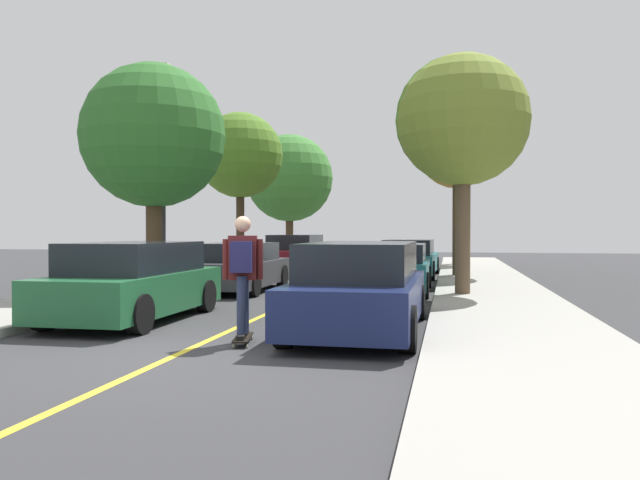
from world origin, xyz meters
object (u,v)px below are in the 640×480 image
at_px(parked_car_left_near, 238,267).
at_px(parked_car_right_near, 396,268).
at_px(skateboarder, 243,269).
at_px(parked_car_left_nearest, 134,282).
at_px(street_tree_left_nearest, 154,137).
at_px(streetlamp, 163,160).
at_px(street_tree_right_nearest, 463,121).
at_px(parked_car_right_nearest, 361,287).
at_px(parked_car_right_far, 409,259).
at_px(parked_car_left_far, 296,255).
at_px(street_tree_right_near, 459,120).
at_px(street_tree_left_far, 289,178).
at_px(skateboard, 243,338).
at_px(street_tree_left_near, 240,156).
at_px(street_tree_right_far, 457,150).

relative_size(parked_car_left_near, parked_car_right_near, 0.99).
bearing_deg(parked_car_right_near, skateboarder, -100.77).
bearing_deg(parked_car_left_nearest, street_tree_left_nearest, 112.36).
bearing_deg(streetlamp, street_tree_right_nearest, 0.22).
distance_m(parked_car_right_nearest, parked_car_right_far, 12.25).
bearing_deg(parked_car_left_far, street_tree_right_near, -9.57).
height_order(parked_car_left_near, street_tree_right_near, street_tree_right_near).
height_order(parked_car_left_far, skateboarder, skateboarder).
distance_m(street_tree_left_far, skateboard, 20.28).
bearing_deg(streetlamp, street_tree_left_nearest, -85.48).
height_order(street_tree_left_near, street_tree_right_nearest, street_tree_left_near).
bearing_deg(parked_car_right_nearest, skateboarder, -136.42).
distance_m(parked_car_left_near, parked_car_right_near, 4.24).
bearing_deg(street_tree_right_nearest, skateboarder, -115.88).
bearing_deg(skateboarder, street_tree_right_far, 80.86).
relative_size(parked_car_right_far, street_tree_right_nearest, 0.83).
distance_m(parked_car_left_near, parked_car_left_far, 6.46).
xyz_separation_m(street_tree_left_near, street_tree_left_far, (-0.00, 6.91, -0.23)).
bearing_deg(parked_car_right_nearest, street_tree_right_near, 81.56).
xyz_separation_m(street_tree_right_nearest, streetlamp, (-7.66, -0.03, -0.74)).
xyz_separation_m(parked_car_right_far, streetlamp, (-5.96, -7.09, 2.83)).
xyz_separation_m(street_tree_left_nearest, street_tree_right_far, (7.61, 13.99, 1.25)).
distance_m(parked_car_right_nearest, street_tree_right_nearest, 6.48).
height_order(street_tree_right_far, skateboard, street_tree_right_far).
bearing_deg(parked_car_right_far, street_tree_right_far, 74.81).
bearing_deg(street_tree_left_near, street_tree_right_near, 2.80).
relative_size(parked_car_right_far, streetlamp, 0.80).
xyz_separation_m(street_tree_right_near, street_tree_right_far, (0.00, 7.05, -0.11)).
distance_m(parked_car_right_far, street_tree_left_far, 8.92).
bearing_deg(street_tree_left_nearest, street_tree_right_far, 61.47).
relative_size(parked_car_right_far, street_tree_left_near, 0.83).
bearing_deg(street_tree_left_far, parked_car_left_far, -72.94).
height_order(parked_car_left_nearest, street_tree_right_far, street_tree_right_far).
xyz_separation_m(street_tree_left_far, street_tree_right_nearest, (7.61, -12.81, 0.15)).
bearing_deg(parked_car_left_near, streetlamp, -154.15).
bearing_deg(parked_car_left_far, parked_car_right_nearest, -71.34).
relative_size(parked_car_left_far, parked_car_right_far, 0.97).
height_order(street_tree_left_nearest, streetlamp, streetlamp).
bearing_deg(parked_car_right_nearest, street_tree_left_far, 108.17).
relative_size(street_tree_left_nearest, street_tree_right_near, 0.77).
bearing_deg(street_tree_right_nearest, street_tree_left_far, 120.69).
height_order(street_tree_right_near, street_tree_right_far, street_tree_right_near).
distance_m(street_tree_right_far, streetlamp, 15.50).
distance_m(street_tree_left_nearest, skateboard, 8.34).
height_order(parked_car_right_nearest, street_tree_right_far, street_tree_right_far).
relative_size(parked_car_left_nearest, streetlamp, 0.71).
distance_m(parked_car_right_near, parked_car_right_far, 5.74).
bearing_deg(street_tree_left_nearest, parked_car_right_nearest, -37.41).
bearing_deg(street_tree_right_near, parked_car_left_nearest, -118.07).
xyz_separation_m(parked_car_right_nearest, parked_car_right_far, (-0.00, 12.25, -0.07)).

